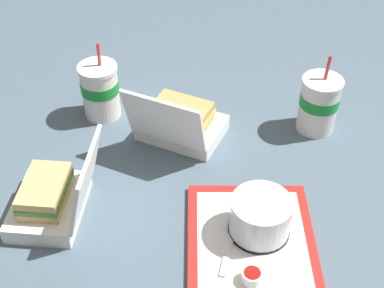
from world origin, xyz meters
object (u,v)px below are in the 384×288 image
(plastic_fork, at_px, (229,254))
(clamshell_sandwich_right, at_px, (54,198))
(food_tray, at_px, (255,254))
(soda_cup_corner, at_px, (102,90))
(soda_cup_back, at_px, (320,103))
(ketchup_cup, at_px, (254,276))
(cake_container, at_px, (262,217))
(clamshell_sandwich_back, at_px, (182,122))

(plastic_fork, relative_size, clamshell_sandwich_right, 0.54)
(food_tray, relative_size, clamshell_sandwich_right, 1.82)
(soda_cup_corner, height_order, soda_cup_back, same)
(food_tray, distance_m, soda_cup_corner, 0.59)
(food_tray, height_order, soda_cup_corner, soda_cup_corner)
(ketchup_cup, bearing_deg, cake_container, -11.57)
(food_tray, relative_size, plastic_fork, 3.37)
(cake_container, distance_m, ketchup_cup, 0.13)
(ketchup_cup, xyz_separation_m, soda_cup_back, (0.47, -0.20, 0.05))
(ketchup_cup, relative_size, plastic_fork, 0.36)
(ketchup_cup, distance_m, plastic_fork, 0.07)
(cake_container, height_order, soda_cup_corner, soda_cup_corner)
(food_tray, relative_size, clamshell_sandwich_back, 1.42)
(cake_container, height_order, clamshell_sandwich_right, clamshell_sandwich_right)
(soda_cup_back, bearing_deg, ketchup_cup, 156.88)
(cake_container, height_order, plastic_fork, cake_container)
(clamshell_sandwich_right, bearing_deg, food_tray, -105.31)
(clamshell_sandwich_right, bearing_deg, ketchup_cup, -113.90)
(clamshell_sandwich_right, relative_size, soda_cup_back, 0.98)
(cake_container, xyz_separation_m, clamshell_sandwich_right, (0.06, 0.44, -0.01))
(clamshell_sandwich_right, height_order, clamshell_sandwich_back, clamshell_sandwich_back)
(ketchup_cup, xyz_separation_m, clamshell_sandwich_back, (0.44, 0.14, 0.02))
(food_tray, xyz_separation_m, cake_container, (0.05, -0.02, 0.05))
(cake_container, distance_m, plastic_fork, 0.10)
(food_tray, height_order, ketchup_cup, ketchup_cup)
(food_tray, height_order, plastic_fork, plastic_fork)
(clamshell_sandwich_back, bearing_deg, plastic_fork, -165.21)
(soda_cup_corner, bearing_deg, soda_cup_back, -95.91)
(ketchup_cup, bearing_deg, plastic_fork, 35.47)
(ketchup_cup, height_order, soda_cup_back, soda_cup_back)
(food_tray, xyz_separation_m, plastic_fork, (-0.01, 0.05, 0.01))
(cake_container, bearing_deg, food_tray, 163.05)
(soda_cup_back, bearing_deg, food_tray, 154.49)
(food_tray, xyz_separation_m, clamshell_sandwich_right, (0.11, 0.42, 0.04))
(clamshell_sandwich_back, bearing_deg, soda_cup_corner, 66.03)
(ketchup_cup, bearing_deg, soda_cup_corner, 33.37)
(cake_container, bearing_deg, soda_cup_corner, 42.47)
(cake_container, bearing_deg, plastic_fork, 132.04)
(soda_cup_back, bearing_deg, clamshell_sandwich_right, 115.47)
(food_tray, distance_m, clamshell_sandwich_right, 0.44)
(clamshell_sandwich_back, bearing_deg, clamshell_sandwich_right, 133.87)
(cake_container, xyz_separation_m, ketchup_cup, (-0.12, 0.02, -0.03))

